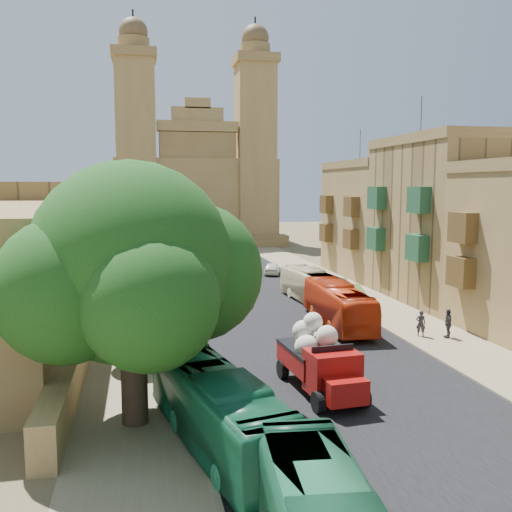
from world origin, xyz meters
name	(u,v)px	position (x,y,z in m)	size (l,w,h in m)	color
ground	(394,445)	(0.00, 0.00, 0.00)	(260.00, 260.00, 0.00)	brown
road_surface	(247,295)	(0.00, 30.00, 0.01)	(14.00, 140.00, 0.01)	black
sidewalk_east	(349,291)	(9.50, 30.00, 0.01)	(5.00, 140.00, 0.01)	#827255
sidewalk_west	(138,300)	(-9.50, 30.00, 0.01)	(5.00, 140.00, 0.01)	#827255
kerb_east	(323,292)	(7.00, 30.00, 0.06)	(0.25, 140.00, 0.12)	#827255
kerb_west	(167,298)	(-7.00, 30.00, 0.06)	(0.25, 140.00, 0.12)	#827255
townhouse_c	(444,219)	(15.95, 25.00, 6.91)	(9.00, 14.00, 17.40)	olive
townhouse_d	(376,218)	(15.95, 39.00, 6.16)	(9.00, 14.00, 15.90)	olive
west_wall	(91,317)	(-12.50, 20.00, 0.90)	(1.00, 40.00, 1.80)	olive
west_building_mid	(55,230)	(-18.00, 44.00, 5.00)	(10.00, 22.00, 10.00)	olive
church	(194,187)	(0.00, 78.61, 9.52)	(28.00, 22.50, 36.30)	olive
ficus_tree	(134,270)	(-9.41, 4.01, 6.30)	(10.66, 9.81, 10.66)	#38281C
street_tree_a	(125,303)	(-10.00, 12.00, 3.40)	(3.30, 3.30, 5.08)	#38281C
street_tree_b	(130,276)	(-10.00, 24.00, 3.02)	(2.94, 2.94, 4.53)	#38281C
street_tree_c	(132,248)	(-10.00, 36.00, 3.77)	(3.66, 3.66, 5.63)	#38281C
street_tree_d	(133,245)	(-10.00, 48.00, 2.84)	(2.77, 2.77, 4.26)	#38281C
red_truck	(320,359)	(-1.02, 5.85, 1.59)	(2.96, 6.37, 3.62)	maroon
olive_pickup	(348,304)	(5.80, 20.27, 1.01)	(3.39, 5.40, 2.07)	#485720
bus_green_north	(220,411)	(-6.42, 1.00, 1.45)	(2.44, 10.43, 2.90)	#186942
bus_red_east	(338,305)	(4.14, 17.90, 1.45)	(2.44, 10.43, 2.91)	red
bus_cream_east	(313,286)	(4.75, 25.75, 1.38)	(2.32, 9.90, 2.76)	beige
car_blue_a	(206,317)	(-4.77, 19.90, 0.59)	(1.39, 3.45, 1.18)	#4E72B3
car_white_a	(200,290)	(-4.11, 30.46, 0.56)	(1.19, 3.41, 1.12)	silver
car_cream	(305,289)	(4.85, 28.46, 0.63)	(2.11, 4.57, 1.27)	beige
car_dkblue	(179,267)	(-5.00, 44.04, 0.69)	(1.93, 4.76, 1.38)	#101040
car_white_b	(272,268)	(4.88, 41.33, 0.67)	(1.59, 3.94, 1.34)	silver
car_blue_b	(197,261)	(-2.41, 50.37, 0.57)	(1.21, 3.47, 1.14)	teal
pedestrian_a	(421,323)	(8.42, 14.15, 0.85)	(0.62, 0.41, 1.70)	#27242A
pedestrian_c	(448,324)	(9.93, 13.45, 0.94)	(1.10, 0.46, 1.87)	#2F2E35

